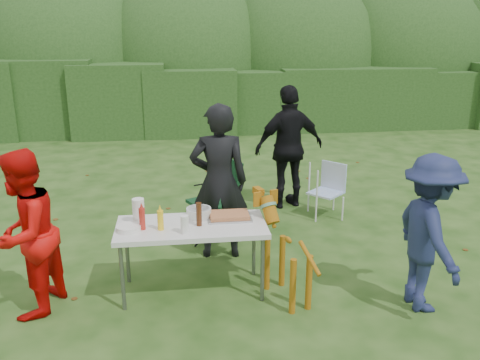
{
  "coord_description": "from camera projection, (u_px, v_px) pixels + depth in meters",
  "views": [
    {
      "loc": [
        -0.37,
        -4.78,
        2.68
      ],
      "look_at": [
        0.32,
        0.57,
        1.0
      ],
      "focal_mm": 38.0,
      "sensor_mm": 36.0,
      "label": 1
    }
  ],
  "objects": [
    {
      "name": "ground",
      "position": [
        217.0,
        287.0,
        5.37
      ],
      "size": [
        80.0,
        80.0,
        0.0
      ],
      "primitive_type": "plane",
      "color": "#1E4211"
    },
    {
      "name": "hedge_row",
      "position": [
        190.0,
        99.0,
        12.69
      ],
      "size": [
        22.0,
        1.4,
        1.7
      ],
      "primitive_type": "cube",
      "color": "#23471C",
      "rests_on": "ground"
    },
    {
      "name": "shrub_backdrop",
      "position": [
        187.0,
        63.0,
        13.98
      ],
      "size": [
        20.0,
        2.6,
        3.2
      ],
      "primitive_type": "ellipsoid",
      "color": "#3D6628",
      "rests_on": "ground"
    },
    {
      "name": "folding_table",
      "position": [
        192.0,
        230.0,
        5.1
      ],
      "size": [
        1.5,
        0.7,
        0.74
      ],
      "color": "silver",
      "rests_on": "ground"
    },
    {
      "name": "person_cook",
      "position": [
        219.0,
        182.0,
        5.86
      ],
      "size": [
        0.69,
        0.47,
        1.83
      ],
      "primitive_type": "imported",
      "rotation": [
        0.0,
        0.0,
        3.09
      ],
      "color": "black",
      "rests_on": "ground"
    },
    {
      "name": "person_red_jacket",
      "position": [
        25.0,
        234.0,
        4.7
      ],
      "size": [
        0.81,
        0.92,
        1.6
      ],
      "primitive_type": "imported",
      "rotation": [
        0.0,
        0.0,
        -1.86
      ],
      "color": "red",
      "rests_on": "ground"
    },
    {
      "name": "person_black_puffy",
      "position": [
        289.0,
        147.0,
        7.5
      ],
      "size": [
        1.14,
        0.68,
        1.83
      ],
      "primitive_type": "imported",
      "rotation": [
        0.0,
        0.0,
        3.37
      ],
      "color": "black",
      "rests_on": "ground"
    },
    {
      "name": "child",
      "position": [
        429.0,
        234.0,
        4.79
      ],
      "size": [
        0.58,
        1.0,
        1.54
      ],
      "primitive_type": "imported",
      "rotation": [
        0.0,
        0.0,
        1.58
      ],
      "color": "navy",
      "rests_on": "ground"
    },
    {
      "name": "dog",
      "position": [
        288.0,
        254.0,
        5.01
      ],
      "size": [
        0.71,
        1.11,
        0.98
      ],
      "primitive_type": null,
      "rotation": [
        0.0,
        0.0,
        1.89
      ],
      "color": "#995E0F",
      "rests_on": "ground"
    },
    {
      "name": "camping_chair",
      "position": [
        213.0,
        198.0,
        6.58
      ],
      "size": [
        0.83,
        0.83,
        1.0
      ],
      "primitive_type": null,
      "rotation": [
        0.0,
        0.0,
        3.59
      ],
      "color": "#10381C",
      "rests_on": "ground"
    },
    {
      "name": "lawn_chair",
      "position": [
        326.0,
        190.0,
        7.24
      ],
      "size": [
        0.64,
        0.64,
        0.77
      ],
      "primitive_type": null,
      "rotation": [
        0.0,
        0.0,
        3.87
      ],
      "color": "#5D91E8",
      "rests_on": "ground"
    },
    {
      "name": "food_tray",
      "position": [
        229.0,
        217.0,
        5.25
      ],
      "size": [
        0.45,
        0.3,
        0.02
      ],
      "primitive_type": "cube",
      "color": "#B7B7BA",
      "rests_on": "folding_table"
    },
    {
      "name": "focaccia_bread",
      "position": [
        229.0,
        215.0,
        5.24
      ],
      "size": [
        0.4,
        0.26,
        0.04
      ],
      "primitive_type": "cube",
      "color": "#B67043",
      "rests_on": "food_tray"
    },
    {
      "name": "mustard_bottle",
      "position": [
        160.0,
        220.0,
        4.93
      ],
      "size": [
        0.06,
        0.06,
        0.2
      ],
      "primitive_type": "cylinder",
      "color": "yellow",
      "rests_on": "folding_table"
    },
    {
      "name": "ketchup_bottle",
      "position": [
        142.0,
        219.0,
        4.94
      ],
      "size": [
        0.06,
        0.06,
        0.22
      ],
      "primitive_type": "cylinder",
      "color": "red",
      "rests_on": "folding_table"
    },
    {
      "name": "beer_bottle",
      "position": [
        199.0,
        214.0,
        5.03
      ],
      "size": [
        0.06,
        0.06,
        0.24
      ],
      "primitive_type": "cylinder",
      "color": "#47230F",
      "rests_on": "folding_table"
    },
    {
      "name": "paper_towel_roll",
      "position": [
        139.0,
        211.0,
        5.08
      ],
      "size": [
        0.12,
        0.12,
        0.26
      ],
      "primitive_type": "cylinder",
      "color": "white",
      "rests_on": "folding_table"
    },
    {
      "name": "cup_stack",
      "position": [
        185.0,
        224.0,
        4.85
      ],
      "size": [
        0.08,
        0.08,
        0.18
      ],
      "primitive_type": "cylinder",
      "color": "white",
      "rests_on": "folding_table"
    },
    {
      "name": "pasta_bowl",
      "position": [
        199.0,
        213.0,
        5.27
      ],
      "size": [
        0.26,
        0.26,
        0.1
      ],
      "primitive_type": "cylinder",
      "color": "silver",
      "rests_on": "folding_table"
    },
    {
      "name": "plate_stack",
      "position": [
        129.0,
        228.0,
        4.94
      ],
      "size": [
        0.24,
        0.24,
        0.05
      ],
      "primitive_type": "cylinder",
      "color": "white",
      "rests_on": "folding_table"
    }
  ]
}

